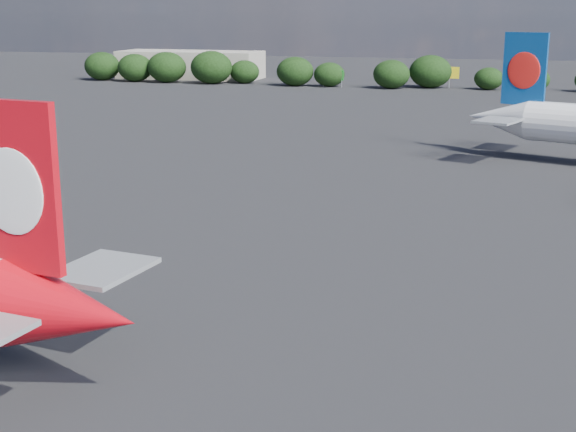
# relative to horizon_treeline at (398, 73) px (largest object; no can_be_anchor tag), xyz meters

# --- Properties ---
(ground) EXTENTS (500.00, 500.00, 0.00)m
(ground) POSITION_rel_horizon_treeline_xyz_m (0.89, -118.64, -3.87)
(ground) COLOR black
(ground) RESTS_ON ground
(terminal_building) EXTENTS (42.00, 16.00, 8.00)m
(terminal_building) POSITION_rel_horizon_treeline_xyz_m (-64.11, 13.36, 0.13)
(terminal_building) COLOR #9D9587
(terminal_building) RESTS_ON ground
(highway_sign) EXTENTS (6.00, 0.30, 4.50)m
(highway_sign) POSITION_rel_horizon_treeline_xyz_m (-17.11, -2.64, -0.75)
(highway_sign) COLOR #156D1E
(highway_sign) RESTS_ON ground
(billboard_yellow) EXTENTS (5.00, 0.30, 5.50)m
(billboard_yellow) POSITION_rel_horizon_treeline_xyz_m (12.89, 3.36, -0.01)
(billboard_yellow) COLOR yellow
(billboard_yellow) RESTS_ON ground
(horizon_treeline) EXTENTS (200.76, 16.53, 9.01)m
(horizon_treeline) POSITION_rel_horizon_treeline_xyz_m (0.00, 0.00, 0.00)
(horizon_treeline) COLOR black
(horizon_treeline) RESTS_ON ground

